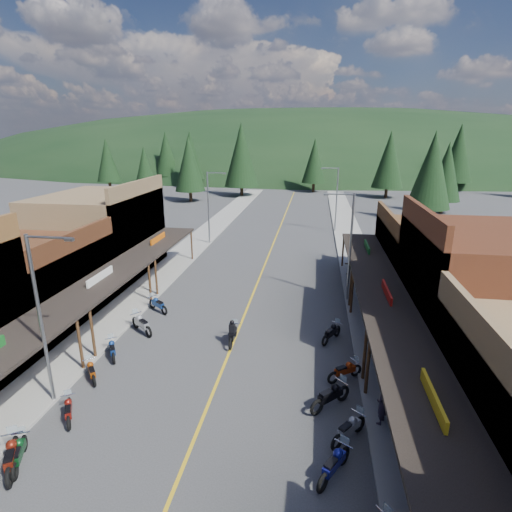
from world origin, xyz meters
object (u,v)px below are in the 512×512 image
at_px(streetlight_3, 336,197).
at_px(pine_11, 432,170).
at_px(bike_west_8, 141,323).
at_px(shop_east_3, 433,259).
at_px(shop_west_2, 29,284).
at_px(shop_east_2, 483,294).
at_px(pedestrian_east_a, 382,404).
at_px(pine_9, 446,172).
at_px(bike_west_7, 112,349).
at_px(pine_8, 145,173).
at_px(pine_2, 241,155).
at_px(bike_east_8, 331,332).
at_px(pine_7, 166,154).
at_px(bike_east_4, 334,463).
at_px(pine_10, 189,164).
at_px(rider_on_bike, 233,333).
at_px(bike_east_6, 331,395).
at_px(bike_east_7, 345,370).
at_px(pine_5, 458,153).
at_px(bike_west_9, 158,304).
at_px(bike_west_3, 11,455).
at_px(shop_west_3, 102,234).
at_px(streetlight_0, 43,314).
at_px(bike_west_5, 68,409).
at_px(bike_east_5, 349,428).
at_px(pine_0, 107,160).
at_px(bike_west_6, 91,370).
at_px(pine_4, 389,160).
at_px(streetlight_1, 210,205).
at_px(pedestrian_east_b, 349,264).
at_px(bike_west_4, 18,452).
at_px(pine_1, 190,155).
at_px(streetlight_2, 349,243).

height_order(streetlight_3, pine_11, pine_11).
bearing_deg(bike_west_8, shop_east_3, -23.61).
xyz_separation_m(shop_west_2, shop_east_2, (27.54, 0.00, 0.99)).
relative_size(shop_east_3, pedestrian_east_a, 5.84).
height_order(pine_9, bike_west_7, pine_9).
xyz_separation_m(shop_west_2, pine_8, (-8.25, 38.30, 3.44)).
bearing_deg(pine_2, bike_east_8, -74.37).
bearing_deg(pine_7, bike_east_4, -66.03).
xyz_separation_m(pine_10, rider_on_bike, (18.00, -49.48, -6.15)).
xyz_separation_m(pine_10, bike_east_6, (23.51, -54.54, -6.12)).
bearing_deg(bike_east_6, bike_west_7, -146.42).
distance_m(pine_7, bike_east_7, 87.39).
bearing_deg(pine_5, bike_west_9, -120.51).
bearing_deg(bike_west_3, pine_8, 76.62).
bearing_deg(pine_9, bike_west_3, -118.82).
bearing_deg(shop_west_3, streetlight_0, -68.45).
bearing_deg(bike_west_5, bike_east_5, -28.91).
xyz_separation_m(pine_0, pine_2, (30.00, -4.00, 1.51)).
bearing_deg(bike_west_6, streetlight_0, -147.98).
relative_size(pine_4, bike_west_7, 6.45).
distance_m(bike_west_6, bike_west_8, 5.09).
distance_m(streetlight_1, rider_on_bike, 22.89).
relative_size(streetlight_0, bike_east_5, 3.76).
bearing_deg(bike_east_8, pine_11, 99.12).
bearing_deg(bike_west_7, bike_west_6, -122.53).
relative_size(pedestrian_east_a, pedestrian_east_b, 1.01).
xyz_separation_m(pine_8, bike_west_9, (15.96, -35.94, -5.38)).
bearing_deg(pedestrian_east_b, pine_7, -91.39).
xyz_separation_m(bike_west_7, bike_east_6, (11.79, -2.54, 0.12)).
xyz_separation_m(shop_west_2, bike_east_4, (19.28, -10.11, -1.91)).
distance_m(bike_west_4, pedestrian_east_a, 14.30).
distance_m(pine_11, bike_west_6, 50.09).
relative_size(shop_west_2, pedestrian_east_b, 5.87).
height_order(streetlight_1, pine_11, pine_11).
height_order(pine_9, pedestrian_east_b, pine_9).
relative_size(bike_west_3, bike_west_8, 0.97).
xyz_separation_m(pine_1, pine_5, (58.00, 2.00, 0.75)).
xyz_separation_m(bike_west_5, bike_east_4, (11.21, -1.41, 0.09)).
bearing_deg(bike_east_4, pine_8, 150.59).
bearing_deg(pine_9, shop_east_2, -103.28).
bearing_deg(pine_11, bike_east_8, -111.40).
relative_size(streetlight_1, bike_east_6, 3.41).
bearing_deg(bike_west_9, pine_9, -0.66).
distance_m(shop_east_2, pine_9, 44.58).
bearing_deg(streetlight_1, bike_east_7, -61.37).
distance_m(shop_east_3, streetlight_1, 23.39).
height_order(shop_east_3, pine_0, pine_0).
bearing_deg(rider_on_bike, streetlight_2, 46.23).
xyz_separation_m(pine_2, pine_7, (-22.00, 18.00, -0.75)).
height_order(shop_west_3, streetlight_0, shop_west_3).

